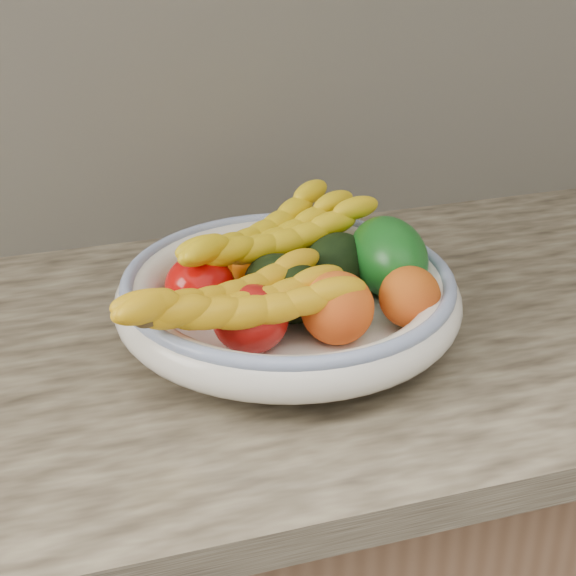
% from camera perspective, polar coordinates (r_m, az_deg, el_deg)
% --- Properties ---
extents(fruit_bowl, '(0.39, 0.39, 0.08)m').
position_cam_1_polar(fruit_bowl, '(0.99, 0.00, -0.59)').
color(fruit_bowl, silver).
rests_on(fruit_bowl, kitchen_counter).
extents(clementine_back_left, '(0.07, 0.07, 0.05)m').
position_cam_1_polar(clementine_back_left, '(1.07, -3.46, 1.79)').
color(clementine_back_left, orange).
rests_on(clementine_back_left, fruit_bowl).
extents(clementine_back_right, '(0.07, 0.07, 0.05)m').
position_cam_1_polar(clementine_back_right, '(1.10, 0.54, 2.53)').
color(clementine_back_right, orange).
rests_on(clementine_back_right, fruit_bowl).
extents(clementine_back_mid, '(0.06, 0.06, 0.05)m').
position_cam_1_polar(clementine_back_mid, '(1.06, -2.35, 1.56)').
color(clementine_back_mid, '#DE6604').
rests_on(clementine_back_mid, fruit_bowl).
extents(tomato_left, '(0.10, 0.10, 0.07)m').
position_cam_1_polar(tomato_left, '(0.99, -5.72, 0.13)').
color(tomato_left, '#BF0906').
rests_on(tomato_left, fruit_bowl).
extents(tomato_near_left, '(0.10, 0.10, 0.07)m').
position_cam_1_polar(tomato_near_left, '(0.92, -2.45, -1.99)').
color(tomato_near_left, '#AD110E').
rests_on(tomato_near_left, fruit_bowl).
extents(avocado_center, '(0.11, 0.13, 0.07)m').
position_cam_1_polar(avocado_center, '(0.98, -0.23, -0.02)').
color(avocado_center, black).
rests_on(avocado_center, fruit_bowl).
extents(avocado_right, '(0.13, 0.13, 0.07)m').
position_cam_1_polar(avocado_right, '(1.04, 3.06, 1.49)').
color(avocado_right, black).
rests_on(avocado_right, fruit_bowl).
extents(green_mango, '(0.11, 0.13, 0.11)m').
position_cam_1_polar(green_mango, '(1.03, 6.49, 2.02)').
color(green_mango, '#0F5014').
rests_on(green_mango, fruit_bowl).
extents(peach_front, '(0.10, 0.10, 0.08)m').
position_cam_1_polar(peach_front, '(0.94, 3.20, -1.30)').
color(peach_front, orange).
rests_on(peach_front, fruit_bowl).
extents(peach_right, '(0.07, 0.07, 0.07)m').
position_cam_1_polar(peach_right, '(0.96, 7.87, -0.57)').
color(peach_right, orange).
rests_on(peach_right, fruit_bowl).
extents(banana_bunch_back, '(0.31, 0.23, 0.08)m').
position_cam_1_polar(banana_bunch_back, '(1.04, -1.02, 2.97)').
color(banana_bunch_back, yellow).
rests_on(banana_bunch_back, fruit_bowl).
extents(banana_bunch_front, '(0.30, 0.18, 0.08)m').
position_cam_1_polar(banana_bunch_front, '(0.90, -3.39, -1.35)').
color(banana_bunch_front, yellow).
rests_on(banana_bunch_front, fruit_bowl).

